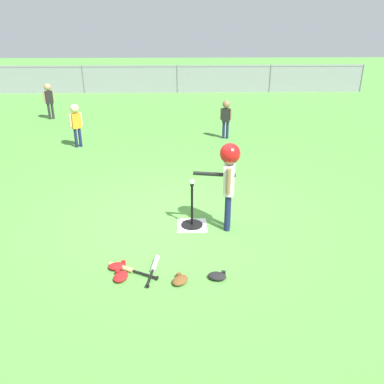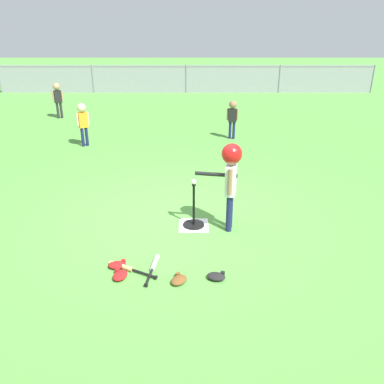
{
  "view_description": "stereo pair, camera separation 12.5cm",
  "coord_description": "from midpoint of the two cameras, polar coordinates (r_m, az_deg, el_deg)",
  "views": [
    {
      "loc": [
        0.13,
        -5.43,
        2.81
      ],
      "look_at": [
        0.28,
        -0.25,
        0.55
      ],
      "focal_mm": 36.55,
      "sensor_mm": 36.0,
      "label": 1
    },
    {
      "loc": [
        0.25,
        -5.44,
        2.81
      ],
      "look_at": [
        0.28,
        -0.25,
        0.55
      ],
      "focal_mm": 36.55,
      "sensor_mm": 36.0,
      "label": 2
    }
  ],
  "objects": [
    {
      "name": "baseball_on_tee",
      "position": [
        5.59,
        0.64,
        1.49
      ],
      "size": [
        0.07,
        0.07,
        0.07
      ],
      "primitive_type": "sphere",
      "color": "white",
      "rests_on": "batting_tee"
    },
    {
      "name": "fielder_deep_left",
      "position": [
        9.89,
        -15.59,
        10.21
      ],
      "size": [
        0.27,
        0.22,
        1.04
      ],
      "color": "#191E4C",
      "rests_on": "ground_plane"
    },
    {
      "name": "batting_tee",
      "position": [
        5.85,
        0.61,
        -3.99
      ],
      "size": [
        0.32,
        0.32,
        0.67
      ],
      "color": "black",
      "rests_on": "ground_plane"
    },
    {
      "name": "spare_bat_wood",
      "position": [
        4.96,
        -9.14,
        -10.86
      ],
      "size": [
        0.64,
        0.36,
        0.06
      ],
      "color": "#DBB266",
      "rests_on": "ground_plane"
    },
    {
      "name": "home_plate",
      "position": [
        5.9,
        0.61,
        -4.87
      ],
      "size": [
        0.44,
        0.44,
        0.01
      ],
      "primitive_type": "cube",
      "color": "white",
      "rests_on": "ground_plane"
    },
    {
      "name": "fielder_deep_right",
      "position": [
        13.21,
        -19.05,
        13.13
      ],
      "size": [
        0.29,
        0.22,
        1.09
      ],
      "color": "#262626",
      "rests_on": "ground_plane"
    },
    {
      "name": "glove_outfield_drop",
      "position": [
        4.69,
        -1.39,
        -12.69
      ],
      "size": [
        0.26,
        0.27,
        0.07
      ],
      "color": "brown",
      "rests_on": "ground_plane"
    },
    {
      "name": "glove_near_bats",
      "position": [
        5.02,
        -10.37,
        -10.46
      ],
      "size": [
        0.22,
        0.17,
        0.07
      ],
      "color": "#B21919",
      "rests_on": "ground_plane"
    },
    {
      "name": "glove_by_plate",
      "position": [
        4.83,
        -9.96,
        -11.9
      ],
      "size": [
        0.22,
        0.26,
        0.07
      ],
      "color": "#B21919",
      "rests_on": "ground_plane"
    },
    {
      "name": "fielder_deep_center",
      "position": [
        10.26,
        6.0,
        11.19
      ],
      "size": [
        0.29,
        0.2,
        0.99
      ],
      "color": "#191E4C",
      "rests_on": "ground_plane"
    },
    {
      "name": "spare_bat_silver",
      "position": [
        4.95,
        -5.13,
        -10.71
      ],
      "size": [
        0.14,
        0.62,
        0.06
      ],
      "color": "silver",
      "rests_on": "ground_plane"
    },
    {
      "name": "ground_plane",
      "position": [
        6.12,
        -2.02,
        -3.79
      ],
      "size": [
        60.0,
        60.0,
        0.0
      ],
      "primitive_type": "plane",
      "color": "#51933D"
    },
    {
      "name": "outfield_fence",
      "position": [
        17.4,
        -0.94,
        16.3
      ],
      "size": [
        16.06,
        0.06,
        1.15
      ],
      "color": "slate",
      "rests_on": "ground_plane"
    },
    {
      "name": "batter_child",
      "position": [
        5.46,
        6.07,
        3.26
      ],
      "size": [
        0.65,
        0.37,
        1.3
      ],
      "color": "#191E4C",
      "rests_on": "ground_plane"
    },
    {
      "name": "glove_tossed_aside",
      "position": [
        4.76,
        4.1,
        -12.18
      ],
      "size": [
        0.25,
        0.21,
        0.07
      ],
      "color": "black",
      "rests_on": "ground_plane"
    }
  ]
}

